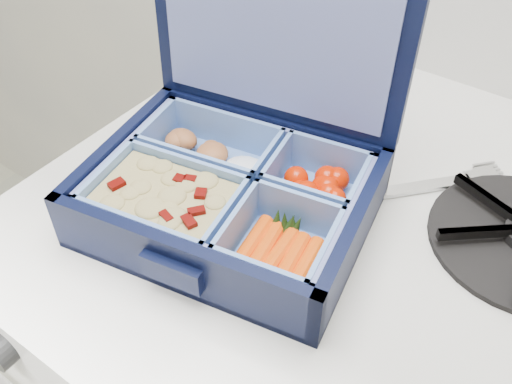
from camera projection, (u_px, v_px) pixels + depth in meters
The scene contains 3 objects.
bento_box at pixel (230, 196), 0.50m from camera, with size 0.24×0.19×0.06m, color black, non-canonical shape.
burner_grate_rear at pixel (313, 39), 0.75m from camera, with size 0.16×0.16×0.02m, color black.
fork at pixel (394, 191), 0.54m from camera, with size 0.03×0.19×0.01m, color #B9B9B9, non-canonical shape.
Camera 1 is at (0.34, 1.30, 1.27)m, focal length 40.00 mm.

